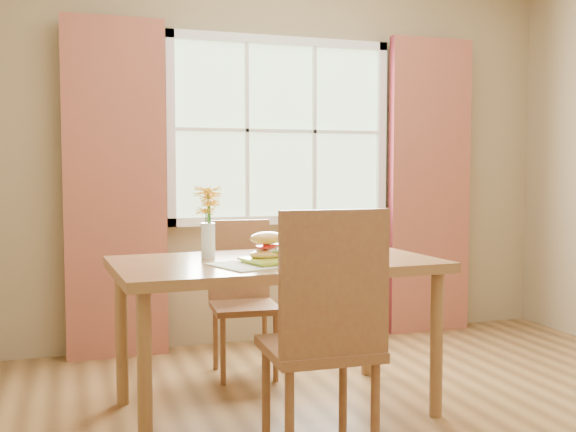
# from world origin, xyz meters

# --- Properties ---
(room) EXTENTS (4.24, 3.84, 2.74)m
(room) POSITION_xyz_m (0.00, 0.00, 1.35)
(room) COLOR brown
(room) RESTS_ON ground
(window) EXTENTS (1.62, 0.06, 1.32)m
(window) POSITION_xyz_m (0.00, 1.87, 1.50)
(window) COLOR #9EC494
(window) RESTS_ON room
(curtain_left) EXTENTS (0.65, 0.08, 2.20)m
(curtain_left) POSITION_xyz_m (-1.15, 1.78, 1.10)
(curtain_left) COLOR maroon
(curtain_left) RESTS_ON room
(curtain_right) EXTENTS (0.65, 0.08, 2.20)m
(curtain_right) POSITION_xyz_m (1.15, 1.78, 1.10)
(curtain_right) COLOR maroon
(curtain_right) RESTS_ON room
(dining_table) EXTENTS (1.64, 0.98, 0.78)m
(dining_table) POSITION_xyz_m (-0.46, 0.51, 0.70)
(dining_table) COLOR brown
(dining_table) RESTS_ON room
(chair_near) EXTENTS (0.46, 0.46, 1.08)m
(chair_near) POSITION_xyz_m (-0.46, -0.20, 0.59)
(chair_near) COLOR brown
(chair_near) RESTS_ON room
(chair_far) EXTENTS (0.41, 0.41, 0.92)m
(chair_far) POSITION_xyz_m (-0.45, 1.21, 0.50)
(chair_far) COLOR brown
(chair_far) RESTS_ON room
(placemat) EXTENTS (0.53, 0.46, 0.01)m
(placemat) POSITION_xyz_m (-0.57, 0.36, 0.78)
(placemat) COLOR beige
(placemat) RESTS_ON dining_table
(plate) EXTENTS (0.30, 0.30, 0.01)m
(plate) POSITION_xyz_m (-0.52, 0.36, 0.79)
(plate) COLOR #A3C330
(plate) RESTS_ON placemat
(croissant_sandwich) EXTENTS (0.20, 0.16, 0.13)m
(croissant_sandwich) POSITION_xyz_m (-0.53, 0.40, 0.86)
(croissant_sandwich) COLOR #EDBF50
(croissant_sandwich) RESTS_ON plate
(water_glass) EXTENTS (0.08, 0.08, 0.12)m
(water_glass) POSITION_xyz_m (-0.25, 0.43, 0.83)
(water_glass) COLOR silver
(water_glass) RESTS_ON dining_table
(flower_vase) EXTENTS (0.15, 0.15, 0.37)m
(flower_vase) POSITION_xyz_m (-0.77, 0.67, 1.01)
(flower_vase) COLOR silver
(flower_vase) RESTS_ON dining_table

